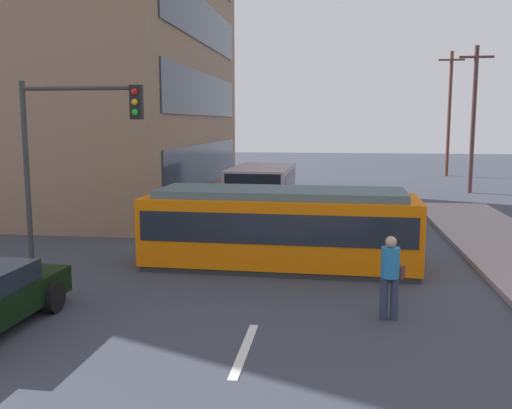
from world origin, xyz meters
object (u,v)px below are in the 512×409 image
Objects in this scene: utility_pole_far at (473,117)px; pedestrian_crossing at (390,273)px; city_bus at (262,185)px; utility_pole_distant at (449,112)px; streetcar_tram at (281,226)px; traffic_light_mast at (72,138)px.

pedestrian_crossing is at bearing -106.38° from utility_pole_far.
utility_pole_far is at bearing 36.23° from city_bus.
utility_pole_far is at bearing 73.62° from pedestrian_crossing.
streetcar_tram is at bearing -108.88° from utility_pole_distant.
city_bus is 3.25× the size of pedestrian_crossing.
pedestrian_crossing is 0.19× the size of utility_pole_distant.
traffic_light_mast reaches higher than pedestrian_crossing.
city_bus is 0.62× the size of utility_pole_distant.
pedestrian_crossing is (2.52, -3.92, -0.14)m from streetcar_tram.
utility_pole_distant reaches higher than streetcar_tram.
utility_pole_distant is (14.68, 28.98, 1.13)m from traffic_light_mast.
city_bus is 1.11× the size of traffic_light_mast.
city_bus is 11.81m from traffic_light_mast.
utility_pole_distant reaches higher than traffic_light_mast.
streetcar_tram reaches higher than city_bus.
traffic_light_mast is 0.62× the size of utility_pole_far.
pedestrian_crossing is 32.64m from utility_pole_distant.
city_bus is at bearing -143.77° from utility_pole_far.
streetcar_tram is 1.49× the size of traffic_light_mast.
utility_pole_far reaches higher than streetcar_tram.
traffic_light_mast is (-3.46, -11.05, 2.37)m from city_bus.
streetcar_tram reaches higher than pedestrian_crossing.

